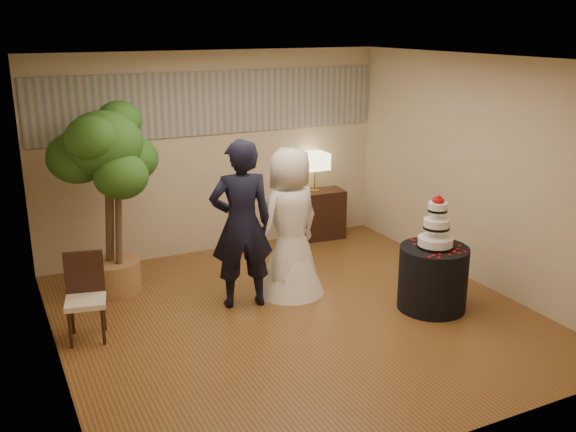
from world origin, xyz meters
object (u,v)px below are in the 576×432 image
side_chair (85,299)px  ficus_tree (108,200)px  bride (290,222)px  table_lamp (315,172)px  cake_table (433,278)px  console (314,215)px  groom (241,225)px  wedding_cake (437,222)px

side_chair → ficus_tree: bearing=77.5°
bride → table_lamp: size_ratio=3.07×
cake_table → table_lamp: size_ratio=1.34×
bride → console: bearing=-143.5°
groom → console: bearing=-126.0°
groom → side_chair: (-1.76, -0.08, -0.52)m
table_lamp → ficus_tree: bearing=-167.4°
cake_table → console: 2.77m
console → bride: bearing=-121.1°
bride → console: 2.11m
table_lamp → wedding_cake: bearing=-89.3°
table_lamp → console: bearing=0.0°
console → side_chair: side_chair is taller
groom → cake_table: 2.26m
cake_table → table_lamp: 2.85m
wedding_cake → console: (-0.03, 2.77, -0.67)m
console → table_lamp: bearing=0.0°
groom → bride: (0.65, 0.08, -0.08)m
ficus_tree → cake_table: bearing=-33.2°
wedding_cake → side_chair: size_ratio=0.67×
bride → wedding_cake: size_ratio=2.93×
wedding_cake → ficus_tree: (-3.16, 2.07, 0.12)m
groom → bride: bearing=-161.3°
ficus_tree → wedding_cake: bearing=-33.2°
cake_table → ficus_tree: (-3.16, 2.07, 0.80)m
groom → table_lamp: 2.55m
bride → side_chair: bearing=-12.9°
wedding_cake → bride: bearing=138.0°
console → side_chair: size_ratio=0.98×
console → ficus_tree: 3.30m
groom → console: 2.62m
groom → table_lamp: (1.88, 1.72, 0.05)m
console → ficus_tree: size_ratio=0.38×
cake_table → console: (-0.03, 2.77, 0.00)m
wedding_cake → ficus_tree: bearing=146.8°
cake_table → table_lamp: bearing=90.7°
groom → ficus_tree: size_ratio=0.84×
cake_table → wedding_cake: bearing=0.0°
table_lamp → side_chair: bearing=-153.6°
cake_table → wedding_cake: (0.00, 0.00, 0.67)m
cake_table → ficus_tree: ficus_tree is taller
ficus_tree → table_lamp: bearing=12.6°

